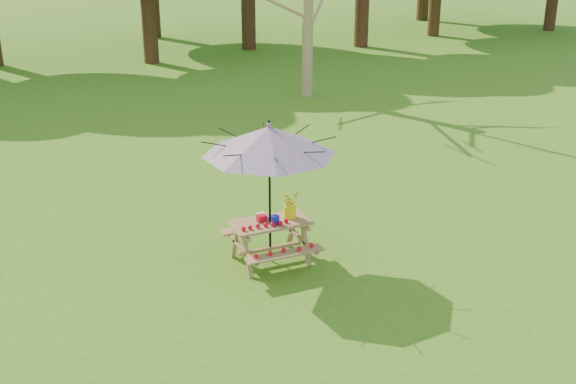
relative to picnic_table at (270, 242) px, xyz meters
name	(u,v)px	position (x,y,z in m)	size (l,w,h in m)	color
picnic_table	(270,242)	(0.00, 0.00, 0.00)	(1.20, 1.32, 0.67)	#8F6041
patio_umbrella	(269,141)	(0.00, 0.00, 1.62)	(2.48, 2.48, 2.25)	black
produce_bins	(267,218)	(-0.04, 0.02, 0.40)	(0.29, 0.44, 0.13)	red
tomatoes_row	(265,225)	(-0.15, -0.18, 0.38)	(0.77, 0.13, 0.07)	red
flower_bucket	(290,204)	(0.34, 0.03, 0.56)	(0.32, 0.30, 0.41)	yellow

